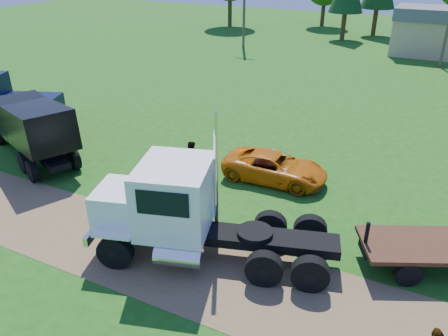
% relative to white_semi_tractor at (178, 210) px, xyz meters
% --- Properties ---
extents(ground, '(140.00, 140.00, 0.00)m').
position_rel_white_semi_tractor_xyz_m(ground, '(1.16, -0.61, -1.78)').
color(ground, '#1C4E11').
rests_on(ground, ground).
extents(dirt_track, '(120.00, 4.20, 0.01)m').
position_rel_white_semi_tractor_xyz_m(dirt_track, '(1.16, -0.61, -1.78)').
color(dirt_track, brown).
rests_on(dirt_track, ground).
extents(white_semi_tractor, '(8.83, 4.98, 5.23)m').
position_rel_white_semi_tractor_xyz_m(white_semi_tractor, '(0.00, 0.00, 0.00)').
color(white_semi_tractor, black).
rests_on(white_semi_tractor, ground).
extents(black_dump_truck, '(7.73, 5.18, 3.36)m').
position_rel_white_semi_tractor_xyz_m(black_dump_truck, '(-10.90, 3.49, 0.06)').
color(black_dump_truck, black).
rests_on(black_dump_truck, ground).
extents(orange_pickup, '(4.98, 2.41, 1.36)m').
position_rel_white_semi_tractor_xyz_m(orange_pickup, '(1.13, 6.72, -1.10)').
color(orange_pickup, '#CD6609').
rests_on(orange_pickup, ground).
extents(spectator_b, '(1.11, 1.02, 1.84)m').
position_rel_white_semi_tractor_xyz_m(spectator_b, '(-2.60, 5.27, -0.86)').
color(spectator_b, '#999999').
rests_on(spectator_b, ground).
extents(tan_shed, '(6.20, 5.40, 4.70)m').
position_rel_white_semi_tractor_xyz_m(tan_shed, '(5.16, 39.39, 0.64)').
color(tan_shed, tan).
rests_on(tan_shed, ground).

